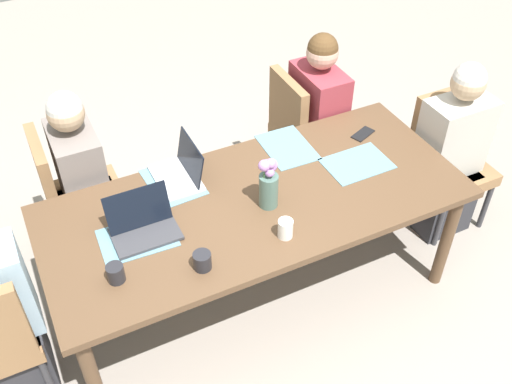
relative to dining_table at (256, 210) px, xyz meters
name	(u,v)px	position (x,y,z in m)	size (l,w,h in m)	color
ground_plane	(256,292)	(0.00, 0.00, -0.68)	(10.00, 10.00, 0.00)	gray
dining_table	(256,210)	(0.00, 0.00, 0.00)	(2.22, 0.96, 0.76)	brown
chair_head_left_left_near	(446,153)	(-1.41, -0.11, -0.18)	(0.44, 0.44, 0.90)	olive
person_head_left_left_near	(448,159)	(-1.35, -0.03, -0.16)	(0.40, 0.36, 1.19)	#2D2D33
chair_near_left_mid	(302,128)	(-0.72, -0.76, -0.18)	(0.44, 0.44, 0.90)	olive
person_near_left_mid	(316,126)	(-0.79, -0.70, -0.16)	(0.36, 0.40, 1.19)	#2D2D33
chair_near_right_near	(71,192)	(0.83, -0.79, -0.18)	(0.44, 0.44, 0.90)	olive
person_near_right_near	(86,191)	(0.76, -0.73, -0.16)	(0.36, 0.40, 1.19)	#2D2D33
flower_vase	(269,183)	(-0.04, 0.06, 0.22)	(0.11, 0.10, 0.30)	#4C6B60
placemat_head_left_left_near	(357,164)	(-0.63, -0.02, 0.08)	(0.36, 0.26, 0.00)	slate
placemat_near_left_mid	(287,147)	(-0.36, -0.32, 0.08)	(0.36, 0.26, 0.00)	slate
placemat_head_right_left_far	(137,237)	(0.64, 0.00, 0.08)	(0.36, 0.26, 0.00)	slate
placemat_near_right_near	(173,182)	(0.34, -0.32, 0.08)	(0.36, 0.26, 0.00)	slate
laptop_head_right_left_far	(143,226)	(0.60, -0.03, 0.12)	(0.32, 0.22, 0.21)	#38383D
laptop_near_right_near	(180,172)	(0.29, -0.33, 0.12)	(0.22, 0.32, 0.21)	silver
coffee_mug_near_left	(116,273)	(0.80, 0.21, 0.12)	(0.08, 0.08, 0.09)	#232328
coffee_mug_near_right	(202,261)	(0.42, 0.31, 0.12)	(0.08, 0.08, 0.09)	#232328
coffee_mug_centre_left	(285,229)	(-0.01, 0.30, 0.12)	(0.07, 0.07, 0.10)	white
phone_black	(363,134)	(-0.82, -0.23, 0.08)	(0.15, 0.07, 0.01)	black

